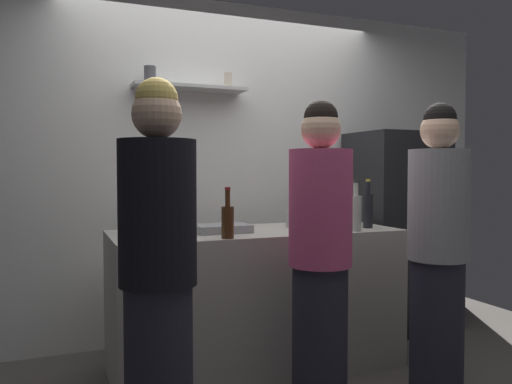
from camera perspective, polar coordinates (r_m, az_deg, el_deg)
back_wall_assembly at (r=4.05m, az=-3.55°, el=2.48°), size 4.80×0.32×2.60m
refrigerator at (r=4.36m, az=15.26°, el=-4.20°), size 0.67×0.63×1.60m
counter at (r=3.43m, az=0.00°, el=-11.84°), size 1.86×0.73×0.91m
baking_pan at (r=3.23m, az=-3.80°, el=-4.08°), size 0.34×0.24×0.05m
utensil_holder at (r=3.51m, az=4.11°, el=-3.03°), size 0.09×0.09×0.22m
wine_bottle_amber_glass at (r=2.94m, az=-3.18°, el=-3.15°), size 0.07×0.07×0.30m
wine_bottle_pale_glass at (r=3.34m, az=11.05°, el=-2.19°), size 0.08×0.08×0.33m
wine_bottle_dark_glass at (r=3.55m, az=12.37°, el=-1.93°), size 0.07×0.07×0.33m
wine_bottle_green_glass at (r=3.21m, az=-13.26°, el=-2.54°), size 0.08×0.08×0.32m
water_bottle_plastic at (r=3.55m, az=8.90°, el=-2.01°), size 0.08×0.08×0.26m
person_blonde at (r=2.30m, az=-10.87°, el=-9.07°), size 0.34×0.34×1.70m
person_pink_top at (r=2.79m, az=7.16°, el=-7.33°), size 0.34×0.34×1.67m
person_grey_hoodie at (r=3.10m, az=19.61°, el=-6.37°), size 0.34×0.34×1.68m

